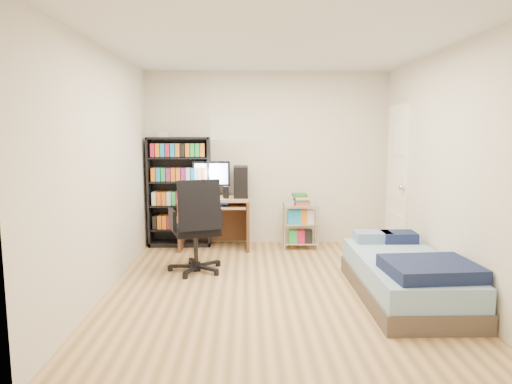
{
  "coord_description": "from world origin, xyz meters",
  "views": [
    {
      "loc": [
        -0.3,
        -4.66,
        1.67
      ],
      "look_at": [
        -0.19,
        0.4,
        0.98
      ],
      "focal_mm": 32.0,
      "sensor_mm": 36.0,
      "label": 1
    }
  ],
  "objects_px": {
    "computer_desk": "(222,201)",
    "bed": "(406,276)",
    "media_shelf": "(179,191)",
    "office_chair": "(197,243)"
  },
  "relations": [
    {
      "from": "computer_desk",
      "to": "bed",
      "type": "relative_size",
      "value": 0.68
    },
    {
      "from": "media_shelf",
      "to": "office_chair",
      "type": "distance_m",
      "value": 1.39
    },
    {
      "from": "media_shelf",
      "to": "bed",
      "type": "xyz_separation_m",
      "value": [
        2.55,
        -2.16,
        -0.58
      ]
    },
    {
      "from": "media_shelf",
      "to": "computer_desk",
      "type": "bearing_deg",
      "value": -11.23
    },
    {
      "from": "media_shelf",
      "to": "bed",
      "type": "height_order",
      "value": "media_shelf"
    },
    {
      "from": "computer_desk",
      "to": "office_chair",
      "type": "distance_m",
      "value": 1.2
    },
    {
      "from": "media_shelf",
      "to": "office_chair",
      "type": "relative_size",
      "value": 1.46
    },
    {
      "from": "computer_desk",
      "to": "media_shelf",
      "type": "bearing_deg",
      "value": 168.77
    },
    {
      "from": "office_chair",
      "to": "computer_desk",
      "type": "bearing_deg",
      "value": 59.8
    },
    {
      "from": "computer_desk",
      "to": "office_chair",
      "type": "bearing_deg",
      "value": -101.66
    }
  ]
}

